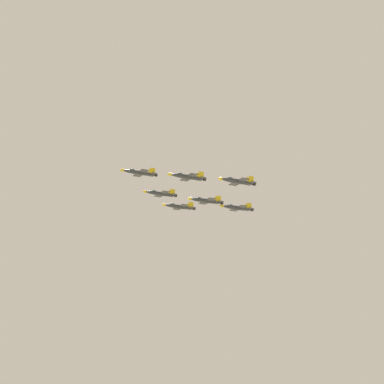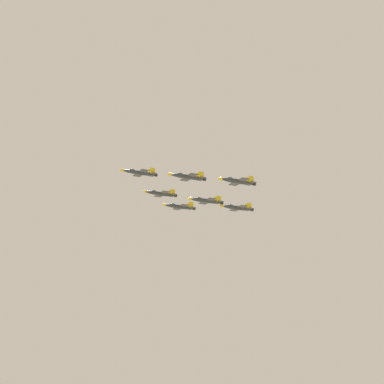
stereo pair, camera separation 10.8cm
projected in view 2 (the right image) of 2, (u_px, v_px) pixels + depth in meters
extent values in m
ellipsoid|color=#2D3338|center=(139.00, 173.00, 225.44)|extent=(5.62, 12.07, 1.58)
cone|color=gold|center=(121.00, 170.00, 222.54)|extent=(1.79, 1.94, 1.34)
ellipsoid|color=#334751|center=(132.00, 170.00, 224.46)|extent=(1.82, 2.38, 0.92)
cube|color=#2D3338|center=(141.00, 173.00, 225.67)|extent=(9.19, 5.59, 0.16)
cube|color=gold|center=(145.00, 170.00, 222.29)|extent=(1.43, 2.58, 0.19)
cube|color=gold|center=(137.00, 176.00, 229.08)|extent=(1.43, 2.58, 0.19)
cube|color=#2D3338|center=(152.00, 175.00, 227.63)|extent=(4.61, 3.23, 0.16)
cube|color=gold|center=(153.00, 171.00, 227.16)|extent=(0.79, 1.72, 2.28)
cube|color=gold|center=(151.00, 172.00, 228.52)|extent=(0.79, 1.72, 2.28)
cylinder|color=black|center=(156.00, 175.00, 228.19)|extent=(1.33, 1.20, 1.10)
ellipsoid|color=#2D3338|center=(187.00, 177.00, 220.70)|extent=(5.93, 12.59, 1.65)
cone|color=gold|center=(169.00, 174.00, 217.70)|extent=(1.88, 2.03, 1.40)
ellipsoid|color=#334751|center=(180.00, 174.00, 219.69)|extent=(1.91, 2.48, 0.96)
cube|color=#2D3338|center=(189.00, 177.00, 220.95)|extent=(9.59, 5.88, 0.16)
cube|color=gold|center=(194.00, 174.00, 217.41)|extent=(1.50, 2.69, 0.20)
cube|color=gold|center=(184.00, 180.00, 224.51)|extent=(1.50, 2.69, 0.20)
cube|color=#2D3338|center=(201.00, 179.00, 222.96)|extent=(4.81, 3.39, 0.16)
cube|color=gold|center=(201.00, 175.00, 222.48)|extent=(0.83, 1.79, 2.38)
cube|color=gold|center=(199.00, 176.00, 223.90)|extent=(0.83, 1.79, 2.38)
cylinder|color=black|center=(204.00, 179.00, 223.55)|extent=(1.40, 1.25, 1.15)
ellipsoid|color=#2D3338|center=(160.00, 194.00, 240.22)|extent=(5.48, 12.06, 1.57)
cone|color=gold|center=(144.00, 191.00, 237.26)|extent=(1.77, 1.92, 1.33)
ellipsoid|color=#334751|center=(154.00, 191.00, 239.21)|extent=(1.80, 2.36, 0.92)
cube|color=#2D3338|center=(162.00, 194.00, 240.46)|extent=(9.16, 5.49, 0.16)
cube|color=gold|center=(166.00, 191.00, 237.11)|extent=(1.40, 2.57, 0.19)
cube|color=gold|center=(158.00, 196.00, 243.83)|extent=(1.40, 2.57, 0.19)
cube|color=#2D3338|center=(173.00, 195.00, 242.45)|extent=(4.58, 3.18, 0.16)
cube|color=gold|center=(173.00, 192.00, 241.99)|extent=(0.77, 1.72, 2.27)
cube|color=gold|center=(171.00, 193.00, 243.33)|extent=(0.77, 1.72, 2.27)
cylinder|color=black|center=(176.00, 196.00, 243.02)|extent=(1.32, 1.18, 1.10)
ellipsoid|color=#2D3338|center=(237.00, 181.00, 215.95)|extent=(5.63, 12.72, 1.65)
cone|color=gold|center=(219.00, 178.00, 212.76)|extent=(1.86, 2.01, 1.41)
ellipsoid|color=#334751|center=(230.00, 178.00, 214.86)|extent=(1.87, 2.48, 0.96)
cube|color=#2D3338|center=(239.00, 182.00, 216.21)|extent=(9.64, 5.69, 0.17)
cube|color=gold|center=(245.00, 179.00, 212.70)|extent=(1.45, 2.71, 0.20)
cube|color=gold|center=(233.00, 185.00, 219.74)|extent=(1.45, 2.71, 0.20)
cube|color=#2D3338|center=(251.00, 183.00, 218.35)|extent=(4.82, 3.31, 0.17)
cube|color=gold|center=(251.00, 179.00, 217.86)|extent=(0.79, 1.81, 2.39)
cube|color=gold|center=(249.00, 181.00, 219.27)|extent=(0.79, 1.81, 2.39)
cylinder|color=black|center=(254.00, 184.00, 218.97)|extent=(1.39, 1.24, 1.16)
ellipsoid|color=#2D3338|center=(179.00, 207.00, 255.64)|extent=(5.72, 12.74, 1.66)
cone|color=gold|center=(163.00, 205.00, 252.49)|extent=(1.87, 2.02, 1.41)
ellipsoid|color=#334751|center=(173.00, 204.00, 254.57)|extent=(1.89, 2.49, 0.97)
cube|color=#2D3338|center=(181.00, 207.00, 255.90)|extent=(9.67, 5.76, 0.17)
cube|color=gold|center=(185.00, 205.00, 252.37)|extent=(1.46, 2.72, 0.20)
cube|color=gold|center=(176.00, 209.00, 259.45)|extent=(1.46, 2.72, 0.20)
cube|color=#2D3338|center=(191.00, 208.00, 258.02)|extent=(4.84, 3.34, 0.17)
cube|color=gold|center=(191.00, 205.00, 257.53)|extent=(0.80, 1.82, 2.39)
cube|color=gold|center=(190.00, 206.00, 258.95)|extent=(0.80, 1.82, 2.39)
cylinder|color=black|center=(194.00, 209.00, 258.63)|extent=(1.40, 1.25, 1.16)
ellipsoid|color=#2D3338|center=(206.00, 201.00, 235.18)|extent=(5.87, 12.56, 1.64)
cone|color=gold|center=(189.00, 198.00, 232.17)|extent=(1.87, 2.02, 1.39)
ellipsoid|color=#334751|center=(199.00, 198.00, 234.16)|extent=(1.90, 2.47, 0.96)
cube|color=#2D3338|center=(207.00, 201.00, 235.42)|extent=(9.56, 5.83, 0.16)
cube|color=gold|center=(212.00, 198.00, 231.90)|extent=(1.49, 2.69, 0.20)
cube|color=gold|center=(202.00, 204.00, 238.97)|extent=(1.49, 2.69, 0.20)
cube|color=#2D3338|center=(218.00, 202.00, 237.45)|extent=(4.79, 3.37, 0.16)
cube|color=gold|center=(219.00, 199.00, 236.97)|extent=(0.82, 1.79, 2.37)
cube|color=gold|center=(217.00, 200.00, 238.38)|extent=(0.82, 1.79, 2.37)
cylinder|color=black|center=(222.00, 203.00, 238.04)|extent=(1.39, 1.25, 1.15)
ellipsoid|color=#2D3338|center=(237.00, 208.00, 240.72)|extent=(5.78, 12.44, 1.62)
cone|color=gold|center=(221.00, 206.00, 237.73)|extent=(1.85, 1.99, 1.38)
ellipsoid|color=#334751|center=(231.00, 205.00, 239.71)|extent=(1.88, 2.45, 0.95)
cube|color=#2D3338|center=(238.00, 208.00, 240.97)|extent=(9.47, 5.75, 0.16)
cube|color=gold|center=(244.00, 206.00, 237.49)|extent=(1.47, 2.66, 0.19)
cube|color=gold|center=(233.00, 211.00, 244.47)|extent=(1.47, 2.66, 0.19)
cube|color=#2D3338|center=(249.00, 209.00, 242.98)|extent=(4.75, 3.33, 0.16)
cube|color=gold|center=(249.00, 206.00, 242.51)|extent=(0.81, 1.77, 2.35)
cube|color=gold|center=(247.00, 207.00, 243.90)|extent=(0.81, 1.77, 2.35)
cylinder|color=black|center=(252.00, 210.00, 243.57)|extent=(1.37, 1.23, 1.14)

